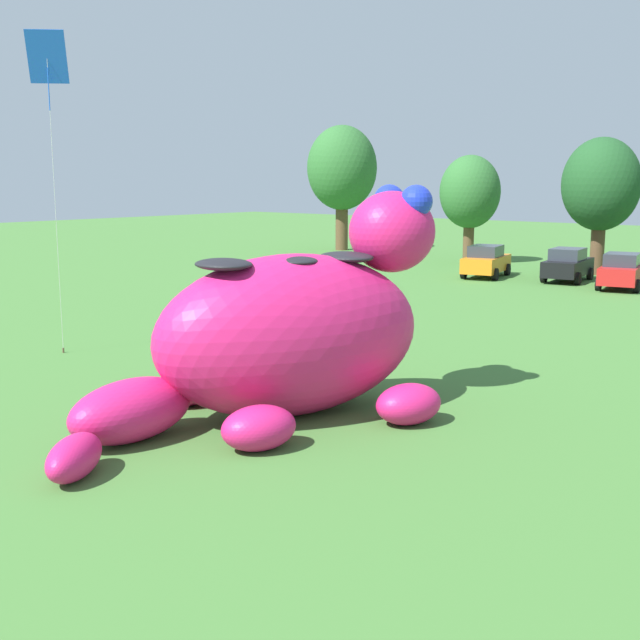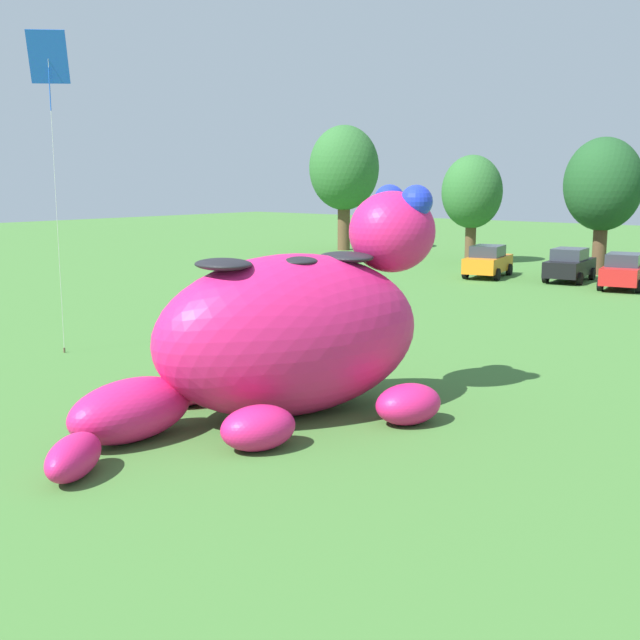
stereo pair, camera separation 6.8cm
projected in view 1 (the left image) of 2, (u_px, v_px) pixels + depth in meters
ground_plane at (295, 405)px, 19.01m from camera, size 160.00×160.00×0.00m
giant_inflatable_creature at (291, 332)px, 18.03m from camera, size 6.36×10.29×5.12m
car_orange at (486, 261)px, 43.59m from camera, size 2.61×4.38×1.72m
car_black at (568, 265)px, 41.80m from camera, size 2.38×4.30×1.72m
car_red at (622, 271)px, 38.98m from camera, size 2.57×4.37×1.72m
tree_far_left at (342, 169)px, 59.26m from camera, size 5.13×5.13×9.10m
tree_left at (470, 193)px, 50.44m from camera, size 3.78×3.78×6.71m
tree_mid_left at (601, 185)px, 44.03m from camera, size 4.21×4.21×7.48m
spectator_near_inflatable at (356, 334)px, 23.17m from camera, size 0.38×0.26×1.71m
spectator_by_cars at (295, 302)px, 29.36m from camera, size 0.38×0.26×1.71m
tethered_flying_kite at (47, 62)px, 23.26m from camera, size 1.13×1.13×9.42m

